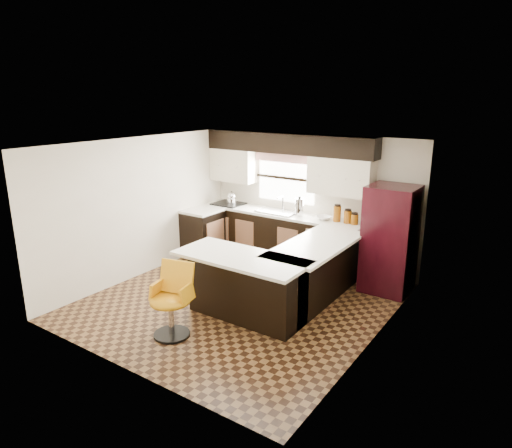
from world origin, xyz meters
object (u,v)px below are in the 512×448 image
Objects in this scene: refrigerator at (390,239)px; bar_chair at (170,302)px; peninsula_long at (312,274)px; peninsula_return at (247,288)px.

refrigerator is 1.76× the size of bar_chair.
peninsula_long and peninsula_return have the same top height.
bar_chair is at bearing -117.18° from peninsula_return.
peninsula_long is at bearing 49.05° from bar_chair.
refrigerator is (1.34, 2.05, 0.41)m from peninsula_return.
peninsula_return is at bearing -118.30° from peninsula_long.
bar_chair is at bearing -117.74° from peninsula_long.
refrigerator is (0.81, 1.07, 0.41)m from peninsula_long.
peninsula_long is 1.99× the size of bar_chair.
peninsula_return is at bearing -123.10° from refrigerator.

